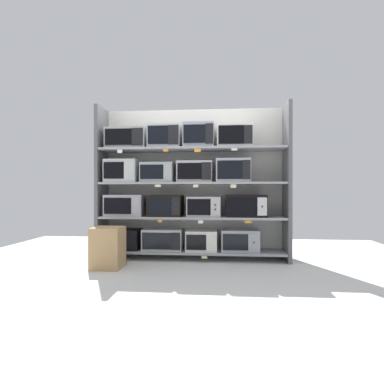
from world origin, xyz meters
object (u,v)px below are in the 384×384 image
at_px(microwave_4, 126,205).
at_px(microwave_5, 166,206).
at_px(microwave_1, 163,239).
at_px(shipping_carton, 108,248).
at_px(microwave_10, 195,172).
at_px(microwave_6, 204,206).
at_px(microwave_9, 158,173).
at_px(microwave_13, 165,137).
at_px(microwave_12, 127,139).
at_px(microwave_8, 123,171).
at_px(microwave_0, 124,239).
at_px(microwave_2, 202,240).
at_px(microwave_3, 240,240).
at_px(microwave_15, 234,137).
at_px(microwave_7, 246,206).
at_px(microwave_11, 233,171).
at_px(microwave_14, 199,136).

height_order(microwave_4, microwave_5, microwave_4).
xyz_separation_m(microwave_1, shipping_carton, (-0.58, -0.61, -0.02)).
bearing_deg(microwave_10, microwave_6, -0.09).
bearing_deg(microwave_9, microwave_13, -0.14).
relative_size(microwave_10, microwave_12, 0.86).
distance_m(microwave_5, microwave_8, 0.78).
height_order(microwave_0, microwave_5, microwave_5).
xyz_separation_m(microwave_2, shipping_carton, (-1.12, -0.61, -0.01)).
distance_m(microwave_1, microwave_5, 0.47).
bearing_deg(microwave_0, microwave_3, -0.00).
relative_size(microwave_5, microwave_15, 0.97).
height_order(microwave_3, microwave_5, microwave_5).
distance_m(microwave_7, microwave_10, 0.84).
bearing_deg(microwave_13, microwave_4, 179.99).
relative_size(microwave_12, shipping_carton, 1.12).
bearing_deg(microwave_3, microwave_11, -179.89).
bearing_deg(microwave_0, microwave_4, -0.16).
relative_size(microwave_9, microwave_11, 0.98).
xyz_separation_m(microwave_5, microwave_7, (1.11, 0.00, 0.00)).
xyz_separation_m(microwave_11, microwave_12, (-1.49, 0.00, 0.46)).
bearing_deg(microwave_6, microwave_9, 179.97).
distance_m(microwave_3, microwave_13, 1.77).
bearing_deg(microwave_14, microwave_3, -0.00).
xyz_separation_m(microwave_1, microwave_8, (-0.57, 0.00, 0.96)).
height_order(microwave_9, microwave_12, microwave_12).
bearing_deg(microwave_9, microwave_5, -0.14).
bearing_deg(microwave_3, microwave_0, 180.00).
xyz_separation_m(microwave_3, microwave_14, (-0.57, 0.00, 1.44)).
bearing_deg(microwave_6, microwave_13, 179.99).
bearing_deg(microwave_5, microwave_4, 179.98).
xyz_separation_m(microwave_2, microwave_15, (0.45, -0.00, 1.43)).
height_order(microwave_10, microwave_13, microwave_13).
bearing_deg(microwave_13, microwave_9, 179.86).
bearing_deg(microwave_8, microwave_4, -0.17).
bearing_deg(microwave_14, microwave_4, -180.00).
bearing_deg(microwave_15, microwave_0, 179.99).
relative_size(microwave_2, microwave_11, 0.93).
bearing_deg(microwave_4, microwave_15, -0.01).
height_order(microwave_1, microwave_12, microwave_12).
distance_m(microwave_4, microwave_6, 1.10).
height_order(microwave_1, microwave_2, microwave_1).
height_order(microwave_12, microwave_15, microwave_15).
bearing_deg(microwave_5, microwave_0, 179.98).
bearing_deg(microwave_5, microwave_6, -0.01).
bearing_deg(microwave_15, microwave_13, 179.99).
xyz_separation_m(microwave_10, microwave_12, (-0.96, -0.00, 0.47)).
xyz_separation_m(microwave_1, microwave_7, (1.15, 0.00, 0.47)).
bearing_deg(microwave_15, microwave_7, 0.08).
bearing_deg(microwave_3, microwave_2, 179.99).
xyz_separation_m(microwave_7, microwave_8, (-1.72, 0.00, 0.48)).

